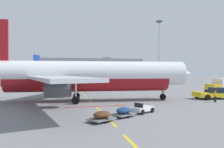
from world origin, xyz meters
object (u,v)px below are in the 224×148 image
fuel_service_truck (143,83)px  baggage_train (124,112)px  ground_power_truck (223,86)px  ground_crew_worker (215,96)px  apron_light_mast_far (159,44)px  airliner_mid_left (17,74)px  airliner_foreground (85,76)px  pushback_tug (214,93)px

fuel_service_truck → baggage_train: fuel_service_truck is taller
ground_power_truck → ground_crew_worker: ground_power_truck is taller
baggage_train → apron_light_mast_far: (30.07, 55.18, 14.48)m
ground_power_truck → ground_crew_worker: (-9.29, -9.38, -0.65)m
airliner_mid_left → apron_light_mast_far: bearing=-8.2°
airliner_foreground → ground_power_truck: bearing=8.0°
airliner_foreground → airliner_mid_left: airliner_foreground is taller
pushback_tug → baggage_train: pushback_tug is taller
pushback_tug → apron_light_mast_far: (11.30, 44.64, 14.10)m
fuel_service_truck → ground_power_truck: same height
airliner_foreground → fuel_service_truck: 25.97m
airliner_mid_left → fuel_service_truck: 47.58m
airliner_foreground → baggage_train: 13.12m
airliner_mid_left → baggage_train: size_ratio=3.99×
pushback_tug → ground_crew_worker: bearing=-125.6°
ground_power_truck → ground_crew_worker: size_ratio=4.23×
ground_crew_worker → apron_light_mast_far: size_ratio=0.07×
airliner_mid_left → baggage_train: (21.88, -62.68, -3.25)m
pushback_tug → fuel_service_truck: size_ratio=0.82×
airliner_mid_left → ground_power_truck: 66.30m
airliner_foreground → baggage_train: bearing=-78.3°
baggage_train → ground_crew_worker: bearing=23.3°
pushback_tug → ground_crew_worker: 4.37m
fuel_service_truck → apron_light_mast_far: 31.05m
pushback_tug → airliner_mid_left: airliner_mid_left is taller
apron_light_mast_far → ground_power_truck: bearing=-96.7°
fuel_service_truck → ground_power_truck: 19.14m
pushback_tug → apron_light_mast_far: bearing=75.8°
ground_crew_worker → apron_light_mast_far: (13.84, 48.19, 14.01)m
ground_power_truck → apron_light_mast_far: 41.30m
baggage_train → ground_crew_worker: 17.68m
airliner_foreground → airliner_mid_left: size_ratio=1.09×
ground_crew_worker → apron_light_mast_far: bearing=74.0°
ground_power_truck → baggage_train: bearing=-147.3°
ground_power_truck → baggage_train: ground_power_truck is taller
apron_light_mast_far → baggage_train: bearing=-118.6°
ground_power_truck → ground_crew_worker: 13.22m
apron_light_mast_far → ground_crew_worker: bearing=-106.0°
airliner_foreground → baggage_train: size_ratio=4.33×
pushback_tug → fuel_service_truck: bearing=101.6°
pushback_tug → baggage_train: bearing=-150.7°
ground_crew_worker → ground_power_truck: bearing=45.3°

